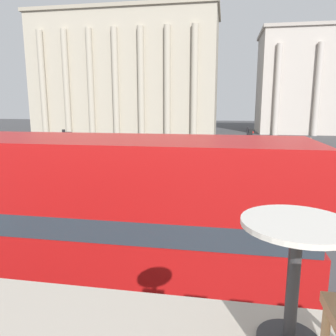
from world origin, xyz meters
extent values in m
cylinder|color=black|center=(0.74, 5.74, 0.52)|extent=(1.03, 0.22, 1.03)
cube|color=#B71414|center=(-3.38, 4.50, 1.36)|extent=(11.04, 2.48, 1.69)
cube|color=#2D3842|center=(-3.38, 4.50, 2.43)|extent=(10.82, 2.50, 0.45)
cube|color=#B71414|center=(-3.38, 4.50, 3.34)|extent=(11.04, 2.48, 1.37)
cylinder|color=#2D2D30|center=(0.75, -0.35, 3.74)|extent=(0.07, 0.07, 0.68)
cylinder|color=silver|center=(0.75, -0.35, 4.09)|extent=(0.60, 0.60, 0.03)
cube|color=#B2A893|center=(-14.89, 48.67, 8.87)|extent=(27.52, 10.62, 17.73)
cube|color=#A39984|center=(-14.89, 48.67, 17.98)|extent=(28.12, 11.22, 0.50)
cylinder|color=#B2A893|center=(-25.90, 42.91, 7.54)|extent=(0.90, 0.90, 15.07)
cylinder|color=#B2A893|center=(-22.23, 42.91, 7.54)|extent=(0.90, 0.90, 15.07)
cylinder|color=#B2A893|center=(-18.56, 42.91, 7.54)|extent=(0.90, 0.90, 15.07)
cylinder|color=#B2A893|center=(-14.89, 42.91, 7.54)|extent=(0.90, 0.90, 15.07)
cylinder|color=#B2A893|center=(-11.22, 42.91, 7.54)|extent=(0.90, 0.90, 15.07)
cylinder|color=#B2A893|center=(-7.55, 42.91, 7.54)|extent=(0.90, 0.90, 15.07)
cylinder|color=#B2A893|center=(-3.88, 42.91, 7.54)|extent=(0.90, 0.90, 15.07)
cube|color=#BCB2A8|center=(16.96, 58.11, 8.17)|extent=(22.03, 11.21, 16.33)
cube|color=#ADA399|center=(16.96, 58.11, 16.58)|extent=(22.63, 11.81, 0.50)
cylinder|color=#BCB2A8|center=(8.15, 52.05, 6.94)|extent=(0.90, 0.90, 13.88)
cylinder|color=#BCB2A8|center=(14.03, 52.05, 6.94)|extent=(0.90, 0.90, 13.88)
cylinder|color=black|center=(-5.82, 9.74, 1.89)|extent=(0.12, 0.12, 3.78)
cube|color=black|center=(-5.64, 9.74, 3.33)|extent=(0.20, 0.24, 0.70)
sphere|color=green|center=(-5.53, 9.74, 3.48)|extent=(0.14, 0.14, 0.14)
cylinder|color=black|center=(1.68, 17.69, 1.71)|extent=(0.12, 0.12, 3.43)
cube|color=black|center=(1.86, 17.69, 2.98)|extent=(0.20, 0.24, 0.70)
sphere|color=red|center=(1.97, 17.69, 3.13)|extent=(0.14, 0.14, 0.14)
cylinder|color=#282B33|center=(-5.90, 31.46, 0.39)|extent=(0.14, 0.14, 0.78)
cylinder|color=#282B33|center=(-5.72, 31.46, 0.39)|extent=(0.14, 0.14, 0.78)
cylinder|color=black|center=(-5.81, 31.46, 1.09)|extent=(0.32, 0.32, 0.62)
sphere|color=tan|center=(-5.81, 31.46, 1.51)|extent=(0.21, 0.21, 0.21)
cylinder|color=#282B33|center=(8.49, 31.50, 0.39)|extent=(0.14, 0.14, 0.78)
cylinder|color=#282B33|center=(8.67, 31.50, 0.39)|extent=(0.14, 0.14, 0.78)
cylinder|color=#606638|center=(8.58, 31.50, 1.09)|extent=(0.32, 0.32, 0.62)
sphere|color=tan|center=(8.58, 31.50, 1.50)|extent=(0.21, 0.21, 0.21)
cylinder|color=#282B33|center=(-3.70, 20.18, 0.40)|extent=(0.14, 0.14, 0.80)
cylinder|color=#282B33|center=(-3.52, 20.18, 0.40)|extent=(0.14, 0.14, 0.80)
cylinder|color=#B22323|center=(-3.61, 20.18, 1.12)|extent=(0.32, 0.32, 0.64)
sphere|color=tan|center=(-3.61, 20.18, 1.55)|extent=(0.22, 0.22, 0.22)
camera|label=1|loc=(0.36, -2.10, 4.72)|focal=35.00mm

